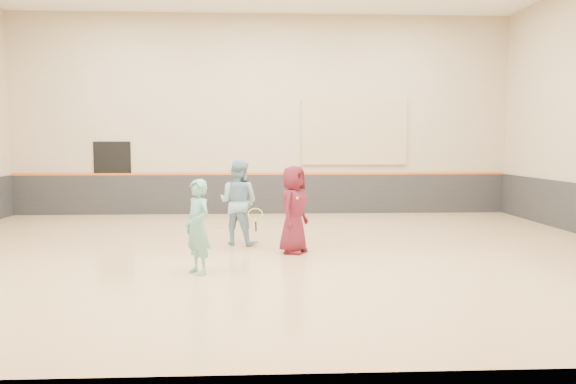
{
  "coord_description": "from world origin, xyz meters",
  "views": [
    {
      "loc": [
        -0.06,
        -11.07,
        2.15
      ],
      "look_at": [
        0.5,
        0.4,
        1.15
      ],
      "focal_mm": 35.0,
      "sensor_mm": 36.0,
      "label": 1
    }
  ],
  "objects_px": {
    "young_man": "(294,209)",
    "spare_racket": "(196,231)",
    "girl": "(198,227)",
    "instructor": "(238,202)"
  },
  "relations": [
    {
      "from": "girl",
      "to": "young_man",
      "type": "bearing_deg",
      "value": 97.18
    },
    {
      "from": "girl",
      "to": "young_man",
      "type": "distance_m",
      "value": 2.39
    },
    {
      "from": "girl",
      "to": "instructor",
      "type": "bearing_deg",
      "value": 130.0
    },
    {
      "from": "girl",
      "to": "instructor",
      "type": "distance_m",
      "value": 2.75
    },
    {
      "from": "girl",
      "to": "spare_racket",
      "type": "relative_size",
      "value": 2.55
    },
    {
      "from": "young_man",
      "to": "spare_racket",
      "type": "height_order",
      "value": "young_man"
    },
    {
      "from": "instructor",
      "to": "young_man",
      "type": "xyz_separation_m",
      "value": [
        1.11,
        -0.99,
        -0.04
      ]
    },
    {
      "from": "girl",
      "to": "spare_racket",
      "type": "height_order",
      "value": "girl"
    },
    {
      "from": "girl",
      "to": "instructor",
      "type": "xyz_separation_m",
      "value": [
        0.56,
        2.69,
        0.12
      ]
    },
    {
      "from": "young_man",
      "to": "spare_racket",
      "type": "distance_m",
      "value": 3.35
    }
  ]
}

